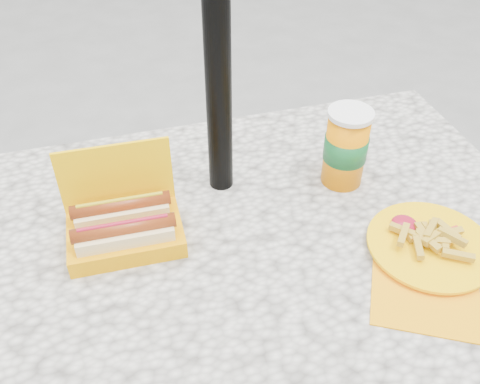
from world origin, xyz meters
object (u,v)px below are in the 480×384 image
object	(u,v)px
fries_plate	(429,247)
soda_cup	(346,147)
hotdog_box	(124,225)
umbrella_pole	(217,26)

from	to	relation	value
fries_plate	soda_cup	distance (m)	0.26
hotdog_box	soda_cup	world-z (taller)	hotdog_box
umbrella_pole	fries_plate	world-z (taller)	umbrella_pole
hotdog_box	fries_plate	world-z (taller)	hotdog_box
umbrella_pole	hotdog_box	distance (m)	0.40
fries_plate	soda_cup	xyz separation A→B (m)	(-0.07, 0.24, 0.07)
fries_plate	soda_cup	bearing A→B (deg)	106.01
fries_plate	hotdog_box	bearing A→B (deg)	160.96
umbrella_pole	soda_cup	world-z (taller)	umbrella_pole
umbrella_pole	soda_cup	size ratio (longest dim) A/B	12.81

